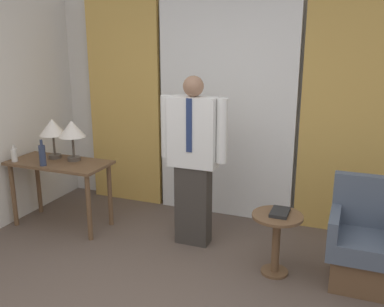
{
  "coord_description": "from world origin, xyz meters",
  "views": [
    {
      "loc": [
        1.39,
        -2.03,
        2.04
      ],
      "look_at": [
        -0.02,
        1.56,
        0.99
      ],
      "focal_mm": 40.0,
      "sensor_mm": 36.0,
      "label": 1
    }
  ],
  "objects": [
    {
      "name": "wall_back",
      "position": [
        0.0,
        2.68,
        1.35
      ],
      "size": [
        10.0,
        0.06,
        2.7
      ],
      "color": "silver",
      "rests_on": "ground_plane"
    },
    {
      "name": "curtain_sheer_center",
      "position": [
        0.0,
        2.55,
        1.29
      ],
      "size": [
        1.57,
        0.06,
        2.58
      ],
      "color": "white",
      "rests_on": "ground_plane"
    },
    {
      "name": "curtain_drape_left",
      "position": [
        -1.3,
        2.55,
        1.29
      ],
      "size": [
        0.95,
        0.06,
        2.58
      ],
      "color": "gold",
      "rests_on": "ground_plane"
    },
    {
      "name": "curtain_drape_right",
      "position": [
        1.3,
        2.55,
        1.29
      ],
      "size": [
        0.95,
        0.06,
        2.58
      ],
      "color": "gold",
      "rests_on": "ground_plane"
    },
    {
      "name": "desk",
      "position": [
        -1.57,
        1.57,
        0.62
      ],
      "size": [
        1.1,
        0.52,
        0.74
      ],
      "color": "brown",
      "rests_on": "ground_plane"
    },
    {
      "name": "table_lamp_left",
      "position": [
        -1.7,
        1.66,
        1.08
      ],
      "size": [
        0.29,
        0.29,
        0.44
      ],
      "color": "#4C4238",
      "rests_on": "desk"
    },
    {
      "name": "table_lamp_right",
      "position": [
        -1.44,
        1.66,
        1.08
      ],
      "size": [
        0.29,
        0.29,
        0.44
      ],
      "color": "#4C4238",
      "rests_on": "desk"
    },
    {
      "name": "bottle_near_edge",
      "position": [
        -2.02,
        1.4,
        0.81
      ],
      "size": [
        0.06,
        0.06,
        0.18
      ],
      "color": "silver",
      "rests_on": "desk"
    },
    {
      "name": "bottle_by_lamp",
      "position": [
        -1.63,
        1.39,
        0.86
      ],
      "size": [
        0.07,
        0.07,
        0.28
      ],
      "color": "#2D3851",
      "rests_on": "desk"
    },
    {
      "name": "person",
      "position": [
        -0.06,
        1.71,
        0.92
      ],
      "size": [
        0.68,
        0.22,
        1.7
      ],
      "color": "#38332D",
      "rests_on": "ground_plane"
    },
    {
      "name": "armchair",
      "position": [
        1.56,
        1.54,
        0.34
      ],
      "size": [
        0.6,
        0.56,
        0.91
      ],
      "color": "brown",
      "rests_on": "ground_plane"
    },
    {
      "name": "side_table",
      "position": [
        0.83,
        1.42,
        0.38
      ],
      "size": [
        0.44,
        0.44,
        0.56
      ],
      "color": "brown",
      "rests_on": "ground_plane"
    },
    {
      "name": "book",
      "position": [
        0.85,
        1.45,
        0.58
      ],
      "size": [
        0.15,
        0.23,
        0.03
      ],
      "color": "black",
      "rests_on": "side_table"
    }
  ]
}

